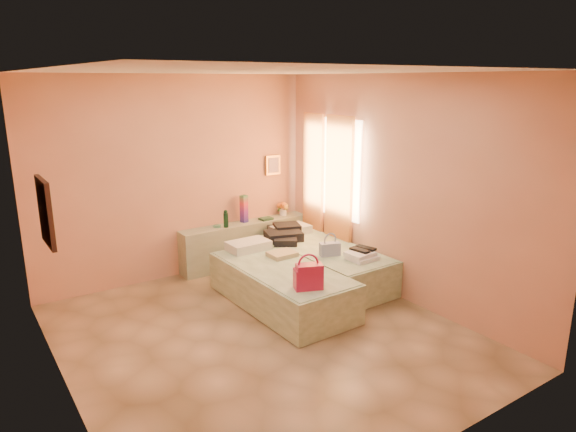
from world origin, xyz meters
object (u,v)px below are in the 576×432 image
Objects in this scene: flower_vase at (283,208)px; magenta_handbag at (308,276)px; water_bottle at (226,219)px; green_book at (266,219)px; blue_handbag at (330,249)px; towel_stack at (362,256)px; bed_right at (324,265)px; bed_left at (281,286)px; headboard_ledge at (246,243)px.

flower_vase is 2.59m from magenta_handbag.
water_bottle is 0.71m from green_book.
blue_handbag reaches higher than towel_stack.
bed_right is 7.48× the size of blue_handbag.
flower_vase is at bearing 5.88° from green_book.
water_bottle is (0.02, 1.48, 0.52)m from bed_left.
blue_handbag is (0.76, 0.00, 0.34)m from bed_left.
towel_stack is (0.10, -0.66, 0.30)m from bed_right.
flower_vase reaches higher than bed_left.
towel_stack is at bearing -20.48° from bed_left.
water_bottle is 1.06m from flower_vase.
towel_stack is (0.99, -1.83, -0.22)m from water_bottle.
flower_vase is (0.18, 1.27, 0.53)m from bed_right.
green_book is 1.88m from towel_stack.
bed_left is (-0.38, -1.55, -0.08)m from headboard_ledge.
green_book is (0.70, 0.02, -0.11)m from water_bottle.
water_bottle is 2.20m from magenta_handbag.
magenta_handbag reaches higher than towel_stack.
bed_right is 1.56m from water_bottle.
blue_handbag is 0.43m from towel_stack.
water_bottle is at bearing -174.65° from flower_vase.
bed_left is at bearing -160.65° from blue_handbag.
magenta_handbag reaches higher than bed_left.
water_bottle is 0.96× the size of flower_vase.
headboard_ledge is at bearing 11.10° from water_bottle.
water_bottle is 0.70× the size of towel_stack.
water_bottle reaches higher than blue_handbag.
bed_right is 0.73m from towel_stack.
bed_right is (0.90, 0.30, 0.00)m from bed_left.
bed_left is 0.83m from magenta_handbag.
headboard_ledge is at bearing 99.33° from magenta_handbag.
water_bottle reaches higher than towel_stack.
green_book is (-0.18, 1.20, 0.42)m from bed_right.
bed_right is 5.71× the size of towel_stack.
green_book is at bearing 98.86° from towel_stack.
magenta_handbag is (-1.20, -2.30, -0.13)m from flower_vase.
bed_right is 1.39m from flower_vase.
water_bottle is 0.80× the size of magenta_handbag.
bed_left is 7.84× the size of flower_vase.
flower_vase is 0.83× the size of magenta_handbag.
magenta_handbag is (-0.14, -2.20, -0.13)m from water_bottle.
headboard_ledge is at bearing 123.29° from blue_handbag.
blue_handbag reaches higher than bed_left.
bed_left is at bearing 160.48° from towel_stack.
blue_handbag is at bearing -93.83° from green_book.
magenta_handbag is (-0.50, -2.27, 0.32)m from headboard_ledge.
bed_right is at bearing -53.10° from water_bottle.
green_book is (0.72, 1.50, 0.42)m from bed_left.
magenta_handbag reaches higher than green_book.
blue_handbag reaches higher than headboard_ledge.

